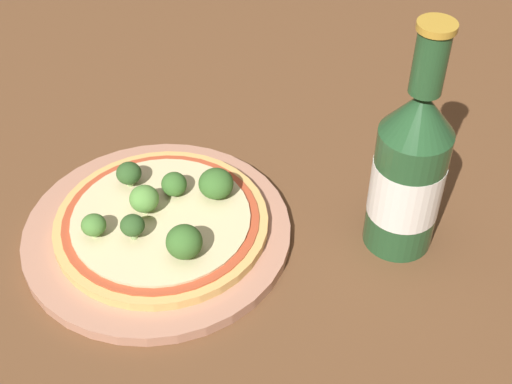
# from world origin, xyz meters

# --- Properties ---
(ground_plane) EXTENTS (3.00, 3.00, 0.00)m
(ground_plane) POSITION_xyz_m (0.00, 0.00, 0.00)
(ground_plane) COLOR brown
(plate) EXTENTS (0.27, 0.27, 0.01)m
(plate) POSITION_xyz_m (0.01, 0.00, 0.01)
(plate) COLOR tan
(plate) RESTS_ON ground_plane
(pizza) EXTENTS (0.21, 0.21, 0.01)m
(pizza) POSITION_xyz_m (0.01, 0.01, 0.02)
(pizza) COLOR tan
(pizza) RESTS_ON plate
(broccoli_floret_0) EXTENTS (0.04, 0.04, 0.03)m
(broccoli_floret_0) POSITION_xyz_m (0.00, 0.07, 0.04)
(broccoli_floret_0) COLOR #89A866
(broccoli_floret_0) RESTS_ON pizza
(broccoli_floret_1) EXTENTS (0.03, 0.03, 0.03)m
(broccoli_floret_1) POSITION_xyz_m (0.07, 0.01, 0.04)
(broccoli_floret_1) COLOR #89A866
(broccoli_floret_1) RESTS_ON pizza
(broccoli_floret_2) EXTENTS (0.03, 0.03, 0.03)m
(broccoli_floret_2) POSITION_xyz_m (-0.02, 0.03, 0.04)
(broccoli_floret_2) COLOR #89A866
(broccoli_floret_2) RESTS_ON pizza
(broccoli_floret_3) EXTENTS (0.02, 0.02, 0.03)m
(broccoli_floret_3) POSITION_xyz_m (0.02, -0.03, 0.04)
(broccoli_floret_3) COLOR #89A866
(broccoli_floret_3) RESTS_ON pizza
(broccoli_floret_4) EXTENTS (0.03, 0.03, 0.03)m
(broccoli_floret_4) POSITION_xyz_m (-0.05, -0.01, 0.04)
(broccoli_floret_4) COLOR #89A866
(broccoli_floret_4) RESTS_ON pizza
(broccoli_floret_5) EXTENTS (0.02, 0.02, 0.02)m
(broccoli_floret_5) POSITION_xyz_m (0.01, -0.06, 0.04)
(broccoli_floret_5) COLOR #89A866
(broccoli_floret_5) RESTS_ON pizza
(broccoli_floret_6) EXTENTS (0.03, 0.03, 0.03)m
(broccoli_floret_6) POSITION_xyz_m (-0.01, -0.01, 0.04)
(broccoli_floret_6) COLOR #89A866
(broccoli_floret_6) RESTS_ON pizza
(beer_bottle) EXTENTS (0.07, 0.07, 0.24)m
(beer_bottle) POSITION_xyz_m (0.11, 0.22, 0.09)
(beer_bottle) COLOR #234C28
(beer_bottle) RESTS_ON ground_plane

